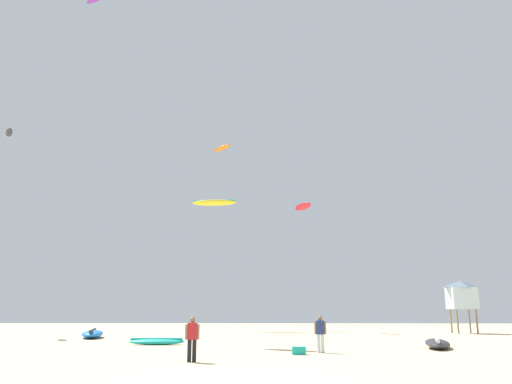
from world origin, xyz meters
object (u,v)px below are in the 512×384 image
object	(u,v)px
cooler_box	(299,351)
kite_grounded_far	(93,334)
person_foreground	(192,335)
person_midground	(320,331)
kite_aloft_2	(9,132)
kite_grounded_mid	(156,341)
kite_aloft_0	(222,148)
kite_aloft_4	(303,207)
kite_grounded_near	(437,343)
kite_aloft_5	(214,203)
lifeguard_tower	(461,294)

from	to	relation	value
cooler_box	kite_grounded_far	bearing A→B (deg)	135.91
person_foreground	person_midground	size ratio (longest dim) A/B	1.00
kite_grounded_far	kite_aloft_2	bearing A→B (deg)	153.47
kite_grounded_mid	kite_grounded_far	size ratio (longest dim) A/B	0.60
person_foreground	kite_aloft_0	xyz separation A→B (m)	(-2.71, 35.32, 18.61)
kite_aloft_0	person_midground	bearing A→B (deg)	-76.16
cooler_box	kite_aloft_4	world-z (taller)	kite_aloft_4
kite_grounded_near	kite_grounded_mid	size ratio (longest dim) A/B	1.42
kite_grounded_far	kite_aloft_2	distance (m)	19.66
kite_aloft_5	kite_aloft_2	bearing A→B (deg)	-151.45
kite_aloft_5	lifeguard_tower	bearing A→B (deg)	-16.17
cooler_box	kite_aloft_4	xyz separation A→B (m)	(1.80, 24.39, 11.06)
kite_grounded_near	person_foreground	bearing A→B (deg)	-146.69
person_foreground	lifeguard_tower	xyz separation A→B (m)	(18.24, 23.80, 2.14)
kite_grounded_mid	kite_aloft_5	distance (m)	23.91
person_foreground	kite_grounded_near	bearing A→B (deg)	106.54
person_midground	kite_aloft_4	world-z (taller)	kite_aloft_4
kite_grounded_mid	cooler_box	bearing A→B (deg)	-39.25
person_midground	kite_grounded_far	bearing A→B (deg)	54.26
person_midground	kite_aloft_5	size ratio (longest dim) A/B	0.35
kite_aloft_5	kite_grounded_mid	bearing A→B (deg)	-91.44
kite_grounded_far	cooler_box	size ratio (longest dim) A/B	8.98
person_midground	kite_aloft_0	bearing A→B (deg)	17.86
person_midground	kite_grounded_near	size ratio (longest dim) A/B	0.37
kite_grounded_far	cooler_box	distance (m)	18.24
kite_aloft_2	kite_aloft_4	xyz separation A→B (m)	(24.98, 6.67, -5.18)
kite_grounded_near	cooler_box	xyz separation A→B (m)	(-6.90, -3.87, -0.08)
kite_aloft_0	cooler_box	bearing A→B (deg)	-78.25
person_foreground	lifeguard_tower	distance (m)	30.06
kite_grounded_mid	lifeguard_tower	world-z (taller)	lifeguard_tower
person_midground	kite_grounded_far	world-z (taller)	person_midground
kite_grounded_near	kite_aloft_4	bearing A→B (deg)	103.96
person_midground	kite_grounded_mid	xyz separation A→B (m)	(-8.28, 4.99, -0.74)
cooler_box	kite_aloft_2	distance (m)	33.38
lifeguard_tower	kite_aloft_4	bearing A→B (deg)	162.85
person_foreground	cooler_box	distance (m)	5.18
kite_aloft_2	kite_aloft_5	size ratio (longest dim) A/B	0.48
cooler_box	kite_aloft_0	xyz separation A→B (m)	(-6.67, 32.05, 19.37)
kite_aloft_4	kite_aloft_5	xyz separation A→B (m)	(-8.57, 2.25, 0.91)
kite_grounded_far	lifeguard_tower	world-z (taller)	lifeguard_tower
kite_grounded_mid	lifeguard_tower	size ratio (longest dim) A/B	0.73
kite_aloft_2	kite_aloft_5	xyz separation A→B (m)	(16.41, 8.93, -4.27)
kite_aloft_0	kite_aloft_5	bearing A→B (deg)	-91.05
kite_aloft_4	kite_aloft_2	bearing A→B (deg)	-165.04
person_foreground	person_midground	bearing A→B (deg)	113.70
kite_aloft_2	kite_aloft_4	distance (m)	26.37
person_midground	cooler_box	xyz separation A→B (m)	(-0.99, -0.96, -0.76)
kite_grounded_near	kite_aloft_5	bearing A→B (deg)	120.97
kite_grounded_far	kite_aloft_0	xyz separation A→B (m)	(6.43, 19.36, 19.25)
person_foreground	kite_aloft_5	xyz separation A→B (m)	(-2.81, 29.91, 11.22)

